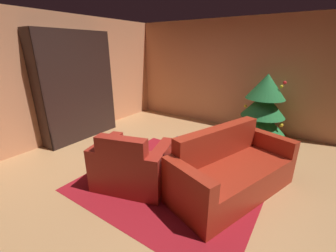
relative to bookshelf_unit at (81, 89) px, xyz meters
name	(u,v)px	position (x,y,z in m)	size (l,w,h in m)	color
ground_plane	(170,171)	(2.52, -0.26, -1.09)	(6.77, 6.77, 0.00)	#B38251
wall_back	(233,75)	(2.52, 2.59, 0.22)	(5.62, 0.06, 2.62)	tan
wall_left	(62,79)	(-0.26, -0.26, 0.22)	(0.06, 5.76, 2.62)	tan
area_rug	(173,180)	(2.71, -0.46, -1.09)	(2.57, 2.35, 0.01)	maroon
bookshelf_unit	(81,89)	(0.00, 0.00, 0.00)	(0.39, 1.67, 2.29)	black
armchair_red	(132,167)	(2.27, -0.89, -0.78)	(1.23, 1.04, 0.88)	maroon
couch_red	(231,172)	(3.51, -0.21, -0.78)	(1.39, 2.04, 0.89)	maroon
coffee_table	(177,160)	(2.79, -0.50, -0.69)	(0.63, 0.63, 0.45)	black
book_stack_on_table	(177,153)	(2.76, -0.45, -0.61)	(0.18, 0.18, 0.07)	#498451
bottle_on_table	(177,146)	(2.71, -0.35, -0.55)	(0.06, 0.06, 0.25)	navy
decorated_tree	(263,107)	(3.44, 1.95, -0.34)	(1.01, 1.01, 1.46)	brown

